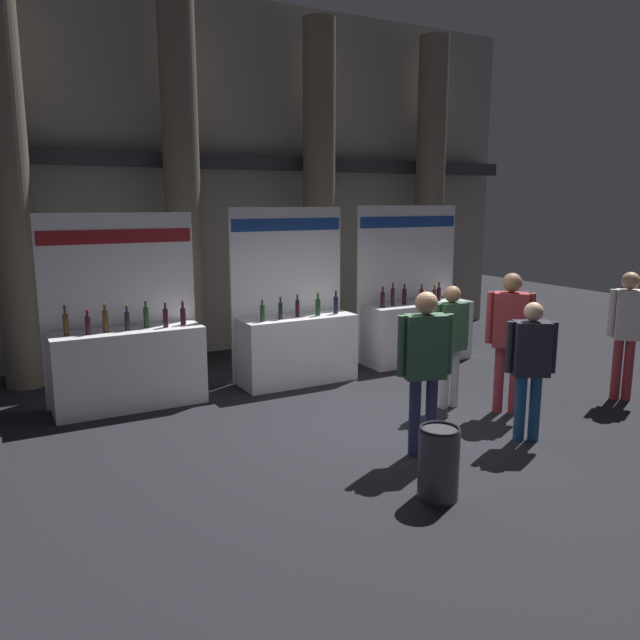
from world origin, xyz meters
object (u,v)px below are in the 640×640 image
visitor_1 (510,329)px  visitor_2 (531,359)px  exhibitor_booth_1 (296,341)px  exhibitor_booth_0 (128,359)px  visitor_0 (451,337)px  exhibitor_booth_2 (416,324)px  visitor_5 (626,325)px  visitor_3 (425,359)px  trash_bin (439,463)px

visitor_1 → visitor_2: (-0.48, -0.80, -0.15)m
visitor_2 → exhibitor_booth_1: bearing=-38.9°
exhibitor_booth_0 → visitor_1: bearing=-31.6°
visitor_0 → visitor_2: (0.01, -1.32, -0.00)m
visitor_0 → exhibitor_booth_0: bearing=-26.5°
exhibitor_booth_2 → visitor_5: bearing=-69.0°
exhibitor_booth_0 → visitor_5: exhibitor_booth_0 is taller
exhibitor_booth_1 → visitor_2: exhibitor_booth_1 is taller
visitor_1 → visitor_3: size_ratio=1.02×
visitor_5 → visitor_0: bearing=20.2°
visitor_1 → visitor_3: visitor_1 is taller
visitor_5 → trash_bin: bearing=56.1°
visitor_2 → visitor_3: 1.31m
visitor_3 → visitor_2: bearing=-172.0°
exhibitor_booth_2 → trash_bin: (-2.85, -4.11, -0.29)m
exhibitor_booth_1 → exhibitor_booth_2: size_ratio=0.99×
visitor_0 → visitor_1: bearing=136.9°
exhibitor_booth_0 → visitor_0: exhibitor_booth_0 is taller
visitor_1 → visitor_5: size_ratio=1.03×
visitor_3 → trash_bin: bearing=78.9°
trash_bin → visitor_1: size_ratio=0.38×
exhibitor_booth_0 → visitor_3: 3.95m
visitor_0 → visitor_1: (0.50, -0.51, 0.15)m
exhibitor_booth_1 → visitor_3: 3.12m
trash_bin → visitor_0: 2.68m
exhibitor_booth_2 → visitor_3: size_ratio=1.47×
exhibitor_booth_0 → visitor_2: 4.98m
visitor_1 → exhibitor_booth_0: bearing=-169.7°
exhibitor_booth_1 → visitor_2: size_ratio=1.63×
exhibitor_booth_1 → visitor_2: bearing=-69.6°
visitor_2 → trash_bin: bearing=50.1°
visitor_0 → visitor_5: (2.26, -0.87, 0.09)m
visitor_0 → exhibitor_booth_2: bearing=-114.1°
exhibitor_booth_1 → visitor_1: (1.72, -2.52, 0.46)m
exhibitor_booth_0 → trash_bin: size_ratio=3.70×
visitor_0 → visitor_3: bearing=43.1°
exhibitor_booth_2 → visitor_1: (-0.60, -2.68, 0.46)m
visitor_0 → exhibitor_booth_1: bearing=-56.0°
exhibitor_booth_2 → visitor_0: (-1.10, -2.17, 0.32)m
trash_bin → visitor_5: size_ratio=0.39×
visitor_1 → visitor_5: bearing=30.4°
visitor_0 → visitor_3: 1.67m
trash_bin → visitor_3: bearing=60.5°
exhibitor_booth_1 → exhibitor_booth_2: 2.32m
exhibitor_booth_0 → exhibitor_booth_2: exhibitor_booth_2 is taller
visitor_2 → visitor_3: visitor_3 is taller
visitor_3 → visitor_5: bearing=-158.2°
visitor_1 → visitor_3: 1.86m
exhibitor_booth_0 → visitor_3: exhibitor_booth_0 is taller
visitor_0 → visitor_2: 1.32m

